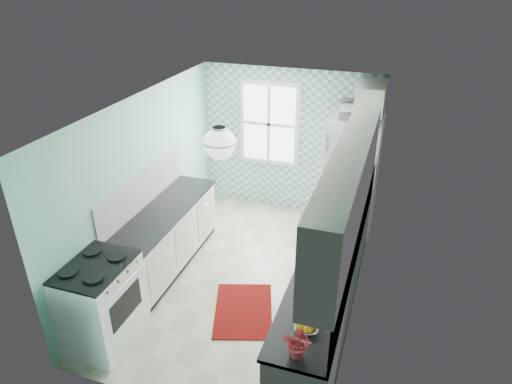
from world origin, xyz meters
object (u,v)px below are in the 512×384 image
(ceiling_light, at_px, (220,143))
(fruit_bowl, at_px, (306,328))
(potted_plant, at_px, (299,343))
(sink, at_px, (343,217))
(microwave, at_px, (357,110))
(fridge, at_px, (350,176))
(stove, at_px, (101,302))

(ceiling_light, xyz_separation_m, fruit_bowl, (1.20, -0.92, -1.35))
(ceiling_light, height_order, potted_plant, ceiling_light)
(sink, relative_size, microwave, 1.10)
(fridge, height_order, potted_plant, fridge)
(fridge, xyz_separation_m, stove, (-2.31, -3.44, -0.41))
(sink, xyz_separation_m, potted_plant, (-0.00, -2.56, 0.15))
(ceiling_light, bearing_deg, stove, -145.61)
(potted_plant, bearing_deg, sink, 89.91)
(fridge, height_order, microwave, microwave)
(ceiling_light, height_order, sink, ceiling_light)
(sink, bearing_deg, potted_plant, -88.21)
(stove, bearing_deg, fridge, 53.69)
(ceiling_light, relative_size, stove, 0.33)
(fruit_bowl, bearing_deg, microwave, 91.46)
(potted_plant, bearing_deg, stove, 170.05)
(stove, height_order, potted_plant, potted_plant)
(ceiling_light, distance_m, potted_plant, 2.13)
(fridge, bearing_deg, stove, -122.08)
(fridge, bearing_deg, potted_plant, -86.84)
(sink, bearing_deg, fruit_bowl, -88.22)
(potted_plant, distance_m, microwave, 3.97)
(stove, distance_m, microwave, 4.40)
(microwave, bearing_deg, fridge, 49.48)
(sink, bearing_deg, fridge, 96.03)
(fridge, bearing_deg, sink, -84.03)
(ceiling_light, relative_size, sink, 0.66)
(fruit_bowl, xyz_separation_m, potted_plant, (0.00, -0.32, 0.12))
(stove, xyz_separation_m, fruit_bowl, (2.40, -0.10, 0.42))
(fridge, relative_size, stove, 1.82)
(potted_plant, relative_size, microwave, 0.60)
(potted_plant, xyz_separation_m, microwave, (-0.09, 3.86, 0.95))
(ceiling_light, xyz_separation_m, potted_plant, (1.20, -1.24, -1.24))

